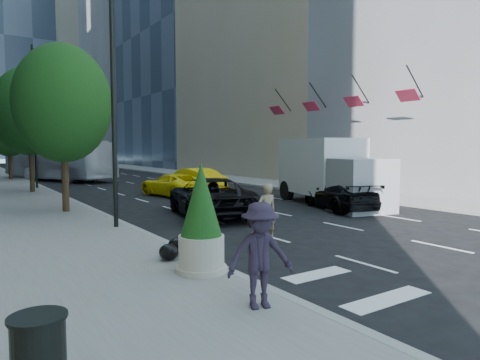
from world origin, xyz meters
TOP-DOWN VIEW (x-y plane):
  - ground at (0.00, 0.00)m, footprint 160.00×160.00m
  - sidewalk_right at (10.00, 30.00)m, footprint 4.00×120.00m
  - tower_right_mid at (22.00, 74.00)m, footprint 20.00×24.00m
  - tower_right_far at (22.00, 98.00)m, footprint 20.00×24.00m
  - lamp_near at (-6.32, 4.00)m, footprint 2.13×0.22m
  - lamp_far at (-6.32, 22.00)m, footprint 2.13×0.22m
  - tree_near at (-7.20, 9.00)m, footprint 4.20×4.20m
  - tree_mid at (-7.20, 19.00)m, footprint 4.50×4.50m
  - tree_far at (-7.20, 32.00)m, footprint 3.90×3.90m
  - traffic_signal at (-6.40, 40.00)m, footprint 2.48×0.53m
  - facade_flags at (10.64, 10.00)m, footprint 1.85×13.30m
  - skateboarder at (-3.20, -0.70)m, footprint 0.69×0.50m
  - black_sedan_lincoln at (-2.00, 5.00)m, footprint 4.36×6.67m
  - black_sedan_mercedes at (4.20, 3.15)m, footprint 3.58×5.36m
  - taxi_a at (-1.27, 6.50)m, footprint 2.17×4.18m
  - taxi_b at (1.73, 14.00)m, footprint 2.98×5.28m
  - taxi_c at (-0.07, 13.00)m, footprint 3.05×5.33m
  - taxi_d at (4.20, 18.09)m, footprint 3.38×4.91m
  - city_bus at (-3.48, 30.39)m, footprint 7.60×13.58m
  - box_truck at (5.08, 4.70)m, footprint 4.22×7.70m
  - pedestrian_c at (-6.80, -5.24)m, footprint 1.39×1.04m
  - trash_can at (-10.56, -6.00)m, footprint 0.61×0.61m
  - planter_shrub at (-6.60, -2.67)m, footprint 1.07×1.07m
  - garbage_bags at (-6.56, -1.11)m, footprint 0.97×0.94m

SIDE VIEW (x-z plane):
  - ground at x=0.00m, z-range 0.00..0.00m
  - sidewalk_right at x=10.00m, z-range 0.00..0.15m
  - garbage_bags at x=-6.56m, z-range 0.14..0.62m
  - trash_can at x=-10.56m, z-range 0.15..1.06m
  - taxi_d at x=4.20m, z-range 0.00..1.32m
  - taxi_a at x=-1.27m, z-range 0.00..1.36m
  - taxi_c at x=-0.07m, z-range 0.00..1.40m
  - black_sedan_mercedes at x=4.20m, z-range 0.00..1.44m
  - taxi_b at x=1.73m, z-range 0.00..1.65m
  - black_sedan_lincoln at x=-2.00m, z-range 0.00..1.71m
  - skateboarder at x=-3.20m, z-range 0.00..1.79m
  - pedestrian_c at x=-6.80m, z-range 0.15..2.07m
  - planter_shrub at x=-6.60m, z-range 0.09..2.64m
  - box_truck at x=5.08m, z-range 0.03..3.52m
  - city_bus at x=-3.48m, z-range 0.00..3.71m
  - traffic_signal at x=-6.40m, z-range 1.63..6.83m
  - tree_far at x=-7.20m, z-range 1.16..8.09m
  - tree_near at x=-7.20m, z-range 1.24..8.70m
  - tree_mid at x=-7.20m, z-range 1.32..9.31m
  - lamp_near at x=-6.32m, z-range 0.81..10.81m
  - lamp_far at x=-6.32m, z-range 0.81..10.81m
  - facade_flags at x=10.64m, z-range 5.16..7.21m
  - tower_right_far at x=22.00m, z-range 0.00..50.00m
  - tower_right_mid at x=22.00m, z-range 0.00..65.00m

